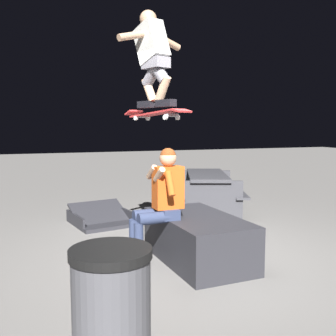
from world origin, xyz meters
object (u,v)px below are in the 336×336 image
(skateboard, at_px, (156,114))
(ledge_box_main, at_px, (198,239))
(picnic_table_back, at_px, (207,187))
(trash_bin, at_px, (112,311))
(kicker_ramp, at_px, (102,220))
(skater_airborne, at_px, (153,54))
(person_sitting_on_ledge, at_px, (159,200))

(skateboard, bearing_deg, ledge_box_main, -103.94)
(picnic_table_back, bearing_deg, trash_bin, 146.87)
(skateboard, distance_m, kicker_ramp, 2.72)
(skater_airborne, bearing_deg, ledge_box_main, -108.93)
(person_sitting_on_ledge, height_order, picnic_table_back, person_sitting_on_ledge)
(picnic_table_back, bearing_deg, kicker_ramp, 95.31)
(skater_airborne, bearing_deg, person_sitting_on_ledge, -167.36)
(ledge_box_main, height_order, person_sitting_on_ledge, person_sitting_on_ledge)
(skateboard, distance_m, picnic_table_back, 3.16)
(skater_airborne, height_order, picnic_table_back, skater_airborne)
(person_sitting_on_ledge, distance_m, skateboard, 1.00)
(ledge_box_main, xyz_separation_m, skateboard, (0.12, 0.49, 1.51))
(kicker_ramp, xyz_separation_m, picnic_table_back, (0.19, -2.03, 0.43))
(person_sitting_on_ledge, xyz_separation_m, skater_airborne, (0.13, 0.03, 1.69))
(person_sitting_on_ledge, height_order, kicker_ramp, person_sitting_on_ledge)
(kicker_ramp, relative_size, trash_bin, 1.30)
(kicker_ramp, distance_m, picnic_table_back, 2.09)
(skateboard, distance_m, trash_bin, 2.52)
(skateboard, xyz_separation_m, skater_airborne, (0.05, 0.02, 0.69))
(picnic_table_back, distance_m, trash_bin, 4.99)
(ledge_box_main, relative_size, kicker_ramp, 1.37)
(ledge_box_main, distance_m, person_sitting_on_ledge, 0.70)
(kicker_ramp, bearing_deg, picnic_table_back, -84.69)
(person_sitting_on_ledge, distance_m, kicker_ramp, 2.30)
(trash_bin, bearing_deg, person_sitting_on_ledge, -27.83)
(skateboard, bearing_deg, person_sitting_on_ledge, -172.27)
(kicker_ramp, distance_m, trash_bin, 4.06)
(picnic_table_back, bearing_deg, skater_airborne, 141.09)
(person_sitting_on_ledge, bearing_deg, skater_airborne, 12.64)
(ledge_box_main, height_order, skateboard, skateboard)
(kicker_ramp, height_order, picnic_table_back, picnic_table_back)
(kicker_ramp, bearing_deg, trash_bin, 170.16)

